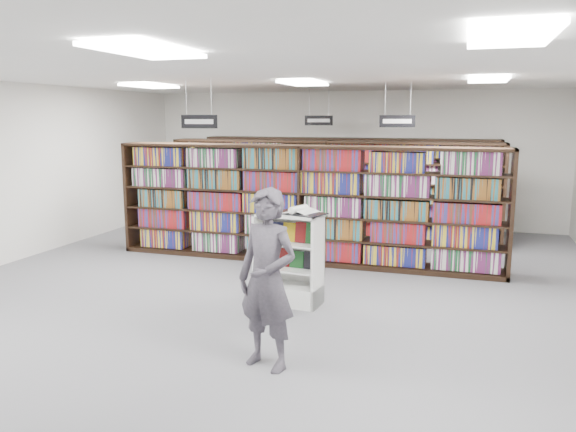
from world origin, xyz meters
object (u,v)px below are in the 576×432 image
(endcap_display, at_px, (289,272))
(shopper, at_px, (267,280))
(bookshelf_row_near, at_px, (303,204))
(open_book, at_px, (299,211))

(endcap_display, relative_size, shopper, 0.68)
(endcap_display, xyz_separation_m, shopper, (0.40, -2.04, 0.50))
(bookshelf_row_near, relative_size, open_book, 8.96)
(open_book, bearing_deg, shopper, -63.08)
(endcap_display, xyz_separation_m, open_book, (0.13, 0.04, 0.86))
(open_book, height_order, shopper, shopper)
(open_book, bearing_deg, endcap_display, -142.01)
(endcap_display, bearing_deg, shopper, -73.40)
(bookshelf_row_near, xyz_separation_m, endcap_display, (0.46, -2.25, -0.60))
(bookshelf_row_near, height_order, open_book, bookshelf_row_near)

